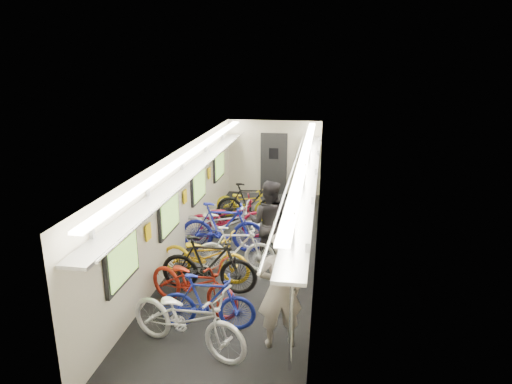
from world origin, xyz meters
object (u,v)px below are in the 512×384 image
(bicycle_0, at_px, (187,318))
(passenger_near, at_px, (280,290))
(backpack, at_px, (296,267))
(passenger_mid, at_px, (269,223))
(bicycle_1, at_px, (207,302))

(bicycle_0, height_order, passenger_near, passenger_near)
(backpack, bearing_deg, passenger_near, -149.03)
(passenger_mid, distance_m, backpack, 2.87)
(bicycle_0, bearing_deg, passenger_near, -56.54)
(bicycle_1, bearing_deg, bicycle_0, 164.71)
(passenger_mid, bearing_deg, passenger_near, 109.07)
(bicycle_1, height_order, backpack, backpack)
(passenger_near, distance_m, backpack, 0.43)
(passenger_near, bearing_deg, passenger_mid, -95.43)
(bicycle_1, xyz_separation_m, passenger_near, (1.21, -0.28, 0.46))
(bicycle_0, bearing_deg, passenger_mid, 5.20)
(bicycle_0, relative_size, backpack, 5.43)
(passenger_mid, xyz_separation_m, backpack, (0.75, -2.75, 0.35))
(bicycle_1, bearing_deg, backpack, -97.57)
(passenger_near, bearing_deg, bicycle_1, -28.60)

